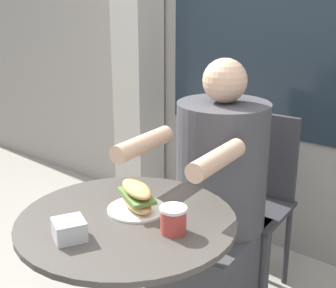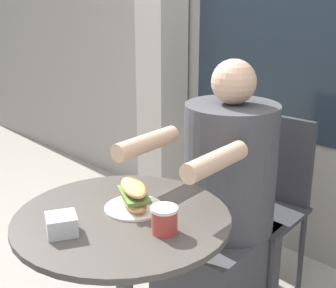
{
  "view_description": "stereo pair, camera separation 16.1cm",
  "coord_description": "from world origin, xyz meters",
  "px_view_note": "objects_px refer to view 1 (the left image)",
  "views": [
    {
      "loc": [
        0.98,
        -0.97,
        1.42
      ],
      "look_at": [
        0.0,
        0.21,
        0.92
      ],
      "focal_mm": 50.0,
      "sensor_mm": 36.0,
      "label": 1
    },
    {
      "loc": [
        1.1,
        -0.86,
        1.42
      ],
      "look_at": [
        0.0,
        0.21,
        0.92
      ],
      "focal_mm": 50.0,
      "sensor_mm": 36.0,
      "label": 2
    }
  ],
  "objects_px": {
    "diner_chair": "(254,186)",
    "cafe_table": "(128,269)",
    "drink_cup": "(173,220)",
    "seated_diner": "(216,216)",
    "sandwich_on_plate": "(137,199)"
  },
  "relations": [
    {
      "from": "cafe_table",
      "to": "seated_diner",
      "type": "relative_size",
      "value": 0.61
    },
    {
      "from": "diner_chair",
      "to": "sandwich_on_plate",
      "type": "xyz_separation_m",
      "value": [
        0.03,
        -0.85,
        0.24
      ]
    },
    {
      "from": "diner_chair",
      "to": "drink_cup",
      "type": "relative_size",
      "value": 10.33
    },
    {
      "from": "cafe_table",
      "to": "seated_diner",
      "type": "distance_m",
      "value": 0.56
    },
    {
      "from": "cafe_table",
      "to": "seated_diner",
      "type": "xyz_separation_m",
      "value": [
        -0.02,
        0.56,
        -0.03
      ]
    },
    {
      "from": "seated_diner",
      "to": "sandwich_on_plate",
      "type": "xyz_separation_m",
      "value": [
        0.01,
        -0.5,
        0.26
      ]
    },
    {
      "from": "sandwich_on_plate",
      "to": "seated_diner",
      "type": "bearing_deg",
      "value": 91.35
    },
    {
      "from": "cafe_table",
      "to": "sandwich_on_plate",
      "type": "bearing_deg",
      "value": 101.78
    },
    {
      "from": "cafe_table",
      "to": "drink_cup",
      "type": "height_order",
      "value": "drink_cup"
    },
    {
      "from": "diner_chair",
      "to": "cafe_table",
      "type": "bearing_deg",
      "value": 86.14
    },
    {
      "from": "seated_diner",
      "to": "sandwich_on_plate",
      "type": "distance_m",
      "value": 0.56
    },
    {
      "from": "diner_chair",
      "to": "drink_cup",
      "type": "bearing_deg",
      "value": 97.37
    },
    {
      "from": "sandwich_on_plate",
      "to": "cafe_table",
      "type": "bearing_deg",
      "value": -78.22
    },
    {
      "from": "cafe_table",
      "to": "sandwich_on_plate",
      "type": "height_order",
      "value": "sandwich_on_plate"
    },
    {
      "from": "cafe_table",
      "to": "drink_cup",
      "type": "bearing_deg",
      "value": 7.09
    }
  ]
}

